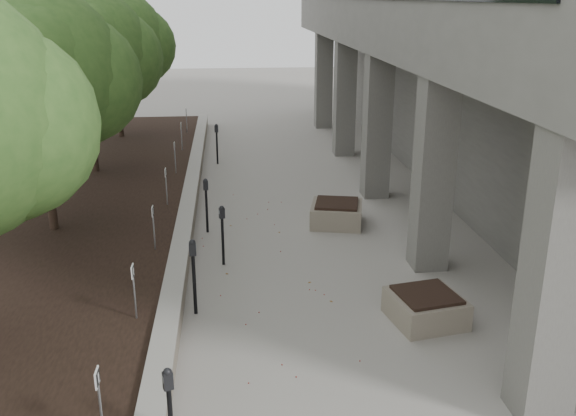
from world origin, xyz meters
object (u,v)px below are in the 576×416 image
parking_meter_2 (194,277)px  parking_meter_3 (223,235)px  crabapple_tree_3 (39,111)px  crabapple_tree_5 (115,63)px  planter_back (337,213)px  parking_meter_4 (207,206)px  planter_front (426,307)px  parking_meter_5 (217,144)px  crabapple_tree_4 (87,81)px

parking_meter_2 → parking_meter_3: size_ratio=1.08×
crabapple_tree_3 → parking_meter_2: crabapple_tree_3 is taller
parking_meter_3 → crabapple_tree_3: bearing=139.0°
crabapple_tree_5 → parking_meter_3: crabapple_tree_5 is taller
crabapple_tree_5 → planter_back: crabapple_tree_5 is taller
crabapple_tree_3 → parking_meter_4: bearing=7.6°
parking_meter_4 → planter_front: parking_meter_4 is taller
planter_front → parking_meter_2: bearing=170.7°
parking_meter_5 → planter_back: (3.05, -6.29, -0.40)m
parking_meter_5 → planter_back: bearing=-55.1°
parking_meter_3 → planter_back: 3.65m
parking_meter_5 → planter_front: (3.78, -11.37, -0.42)m
parking_meter_3 → planter_front: bearing=-57.7°
planter_front → crabapple_tree_4: bearing=128.5°
crabapple_tree_4 → parking_meter_2: bearing=-68.7°
crabapple_tree_4 → parking_meter_4: bearing=-52.5°
parking_meter_4 → parking_meter_2: bearing=-94.9°
parking_meter_3 → parking_meter_2: bearing=-122.6°
parking_meter_2 → crabapple_tree_4: bearing=108.7°
crabapple_tree_3 → crabapple_tree_5: bearing=90.0°
parking_meter_4 → planter_front: 6.24m
parking_meter_3 → parking_meter_4: bearing=81.7°
parking_meter_2 → parking_meter_4: size_ratio=1.06×
parking_meter_3 → planter_back: size_ratio=1.07×
parking_meter_4 → crabapple_tree_4: bearing=124.1°
crabapple_tree_5 → parking_meter_5: 5.30m
parking_meter_3 → parking_meter_4: 2.03m
parking_meter_2 → parking_meter_5: (0.29, 10.71, -0.03)m
parking_meter_2 → planter_front: size_ratio=1.24×
crabapple_tree_4 → parking_meter_5: (3.66, 2.03, -2.42)m
crabapple_tree_4 → parking_meter_5: crabapple_tree_4 is taller
parking_meter_5 → parking_meter_3: bearing=-79.5°
crabapple_tree_4 → planter_back: bearing=-32.4°
crabapple_tree_5 → planter_front: 16.41m
crabapple_tree_4 → crabapple_tree_5: (0.00, 5.00, 0.00)m
crabapple_tree_3 → crabapple_tree_4: bearing=90.0°
parking_meter_2 → crabapple_tree_5: bearing=101.3°
planter_front → parking_meter_3: bearing=141.7°
crabapple_tree_3 → planter_back: 7.32m
parking_meter_2 → planter_front: bearing=-11.8°
crabapple_tree_3 → crabapple_tree_5: (0.00, 10.00, 0.00)m
parking_meter_5 → planter_front: parking_meter_5 is taller
crabapple_tree_4 → planter_front: (7.44, -9.34, -2.85)m
crabapple_tree_3 → parking_meter_4: (3.48, 0.47, -2.44)m
planter_front → parking_meter_5: bearing=108.4°
crabapple_tree_4 → crabapple_tree_5: bearing=90.0°
crabapple_tree_5 → planter_front: size_ratio=4.65×
parking_meter_3 → parking_meter_4: parking_meter_4 is taller
crabapple_tree_3 → parking_meter_2: (3.38, -3.68, -2.40)m
crabapple_tree_5 → planter_front: bearing=-62.6°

